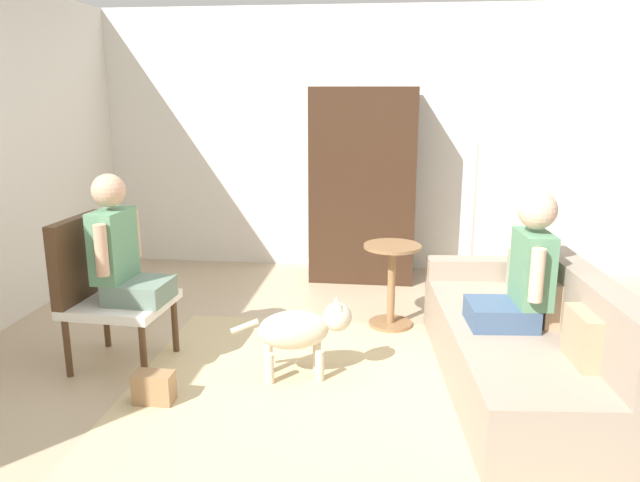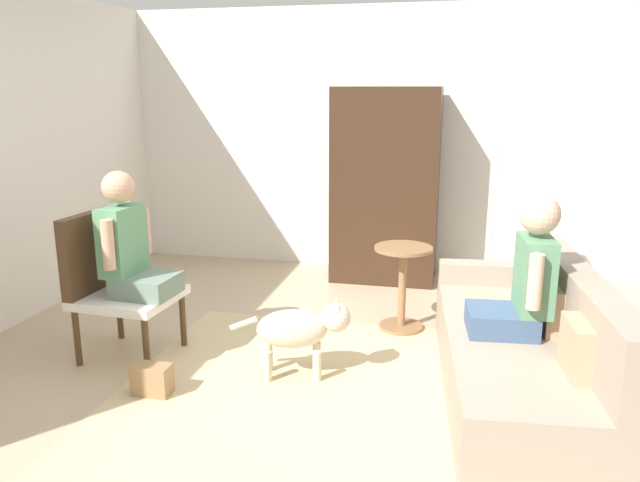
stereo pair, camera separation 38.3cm
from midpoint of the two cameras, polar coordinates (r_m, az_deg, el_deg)
name	(u,v)px [view 1 (the left image)]	position (r m, az deg, el deg)	size (l,w,h in m)	color
ground_plane	(333,379)	(4.07, -1.51, -12.69)	(6.33, 6.33, 0.00)	tan
back_wall	(361,141)	(6.31, 2.08, 9.25)	(5.87, 0.12, 2.61)	silver
area_rug	(347,396)	(3.85, -0.43, -14.26)	(2.74, 2.43, 0.01)	#C6B284
couch	(523,342)	(4.02, 15.71, -9.04)	(1.01, 2.17, 0.81)	gray
armchair	(100,283)	(4.41, -22.11, -3.65)	(0.66, 0.62, 1.01)	#4C331E
person_on_couch	(523,271)	(3.83, 15.65, -2.76)	(0.50, 0.50, 0.83)	#40587A
person_on_armchair	(121,250)	(4.26, -20.47, -0.84)	(0.47, 0.51, 0.84)	slate
round_end_table	(391,281)	(4.79, 4.38, -3.74)	(0.44, 0.44, 0.66)	olive
dog	(301,330)	(3.97, -4.54, -8.24)	(0.76, 0.35, 0.53)	beige
column_lamp	(484,228)	(5.26, 13.01, 1.18)	(0.20, 0.20, 1.40)	#4C4742
armoire_cabinet	(363,185)	(5.94, 2.18, 5.21)	(0.99, 0.56, 1.84)	#382316
handbag	(154,388)	(3.93, -17.94, -12.88)	(0.23, 0.13, 0.19)	#99724C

